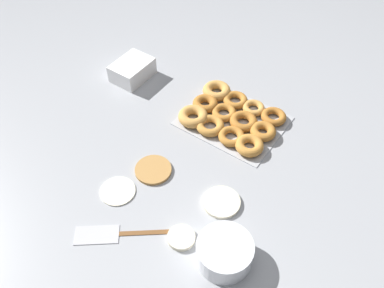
# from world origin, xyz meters

# --- Properties ---
(ground_plane) EXTENTS (3.00, 3.00, 0.00)m
(ground_plane) POSITION_xyz_m (0.00, 0.00, 0.00)
(ground_plane) COLOR #9EA0A5
(pancake_0) EXTENTS (0.11, 0.11, 0.01)m
(pancake_0) POSITION_xyz_m (0.06, 0.19, 0.00)
(pancake_0) COLOR silver
(pancake_0) RESTS_ON ground_plane
(pancake_1) EXTENTS (0.12, 0.12, 0.01)m
(pancake_1) POSITION_xyz_m (-0.23, 0.04, 0.01)
(pancake_1) COLOR beige
(pancake_1) RESTS_ON ground_plane
(pancake_2) EXTENTS (0.12, 0.12, 0.01)m
(pancake_2) POSITION_xyz_m (0.02, 0.06, 0.01)
(pancake_2) COLOR #B27F42
(pancake_2) RESTS_ON ground_plane
(pancake_3) EXTENTS (0.08, 0.08, 0.02)m
(pancake_3) POSITION_xyz_m (-0.20, 0.21, 0.01)
(pancake_3) COLOR beige
(pancake_3) RESTS_ON ground_plane
(donut_tray) EXTENTS (0.36, 0.29, 0.04)m
(donut_tray) POSITION_xyz_m (-0.06, -0.28, 0.02)
(donut_tray) COLOR #ADAFB5
(donut_tray) RESTS_ON ground_plane
(batter_bowl) EXTENTS (0.16, 0.16, 0.07)m
(batter_bowl) POSITION_xyz_m (-0.33, 0.19, 0.04)
(batter_bowl) COLOR white
(batter_bowl) RESTS_ON ground_plane
(container_stack) EXTENTS (0.12, 0.16, 0.07)m
(container_stack) POSITION_xyz_m (0.39, -0.27, 0.04)
(container_stack) COLOR white
(container_stack) RESTS_ON ground_plane
(spatula) EXTENTS (0.25, 0.20, 0.01)m
(spatula) POSITION_xyz_m (-0.02, 0.32, 0.00)
(spatula) COLOR brown
(spatula) RESTS_ON ground_plane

